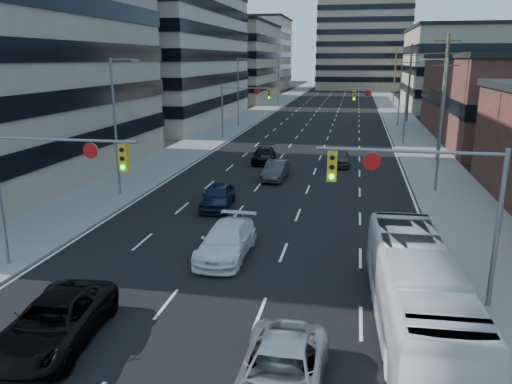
{
  "coord_description": "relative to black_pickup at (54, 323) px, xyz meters",
  "views": [
    {
      "loc": [
        4.85,
        -10.07,
        8.97
      ],
      "look_at": [
        -0.07,
        14.67,
        2.2
      ],
      "focal_mm": 35.0,
      "sensor_mm": 36.0,
      "label": 1
    }
  ],
  "objects": [
    {
      "name": "streetlight_right_near",
      "position": [
        14.67,
        22.24,
        4.29
      ],
      "size": [
        2.03,
        0.22,
        9.0
      ],
      "color": "slate",
      "rests_on": "ground"
    },
    {
      "name": "bg_block_left",
      "position": [
        -23.67,
        137.24,
        9.24
      ],
      "size": [
        24.0,
        24.0,
        20.0
      ],
      "primitive_type": "cube",
      "color": "#ADA089",
      "rests_on": "ground"
    },
    {
      "name": "sidewalk_left",
      "position": [
        -7.17,
        127.24,
        -0.69
      ],
      "size": [
        5.0,
        300.0,
        0.15
      ],
      "primitive_type": "cube",
      "color": "slate",
      "rests_on": "ground"
    },
    {
      "name": "sedan_grey_right",
      "position": [
        7.96,
        30.13,
        -0.01
      ],
      "size": [
        1.98,
        4.5,
        1.51
      ],
      "primitive_type": "imported",
      "rotation": [
        0.0,
        0.0,
        0.05
      ],
      "color": "#353538",
      "rests_on": "ground"
    },
    {
      "name": "utility_pole_midblock",
      "position": [
        16.53,
        63.24,
        5.02
      ],
      "size": [
        2.2,
        0.28,
        11.0
      ],
      "color": "#4C3D2D",
      "rests_on": "ground"
    },
    {
      "name": "signal_near_left",
      "position": [
        -3.12,
        5.24,
        3.56
      ],
      "size": [
        6.59,
        0.33,
        6.0
      ],
      "color": "slate",
      "rests_on": "ground"
    },
    {
      "name": "sedan_blue",
      "position": [
        1.08,
        15.81,
        -0.02
      ],
      "size": [
        2.1,
        4.49,
        1.49
      ],
      "primitive_type": "imported",
      "rotation": [
        0.0,
        0.0,
        0.08
      ],
      "color": "black",
      "rests_on": "ground"
    },
    {
      "name": "black_pickup",
      "position": [
        0.0,
        0.0,
        0.0
      ],
      "size": [
        3.05,
        5.71,
        1.52
      ],
      "primitive_type": "imported",
      "rotation": [
        0.0,
        0.0,
        0.1
      ],
      "color": "black",
      "rests_on": "ground"
    },
    {
      "name": "transit_bus",
      "position": [
        11.46,
        3.01,
        0.7
      ],
      "size": [
        2.96,
        10.6,
        2.92
      ],
      "primitive_type": "imported",
      "rotation": [
        0.0,
        0.0,
        0.05
      ],
      "color": "silver",
      "rests_on": "ground"
    },
    {
      "name": "bg_block_right",
      "position": [
        36.33,
        127.24,
        5.24
      ],
      "size": [
        22.0,
        22.0,
        12.0
      ],
      "primitive_type": "cube",
      "color": "gray",
      "rests_on": "ground"
    },
    {
      "name": "signal_far_right",
      "position": [
        12.01,
        42.24,
        3.54
      ],
      "size": [
        6.09,
        0.33,
        6.0
      ],
      "color": "slate",
      "rests_on": "ground"
    },
    {
      "name": "silver_suv",
      "position": [
        7.54,
        -1.14,
        -0.05
      ],
      "size": [
        2.37,
        5.11,
        1.42
      ],
      "primitive_type": "imported",
      "rotation": [
        0.0,
        0.0,
        -0.0
      ],
      "color": "#B2B3B7",
      "rests_on": "ground"
    },
    {
      "name": "white_van",
      "position": [
        3.57,
        8.31,
        -0.01
      ],
      "size": [
        2.15,
        5.22,
        1.51
      ],
      "primitive_type": "imported",
      "rotation": [
        0.0,
        0.0,
        -0.01
      ],
      "color": "white",
      "rests_on": "ground"
    },
    {
      "name": "road_surface",
      "position": [
        4.33,
        127.24,
        -0.75
      ],
      "size": [
        18.0,
        300.0,
        0.02
      ],
      "primitive_type": "cube",
      "color": "black",
      "rests_on": "ground"
    },
    {
      "name": "sedan_black_far",
      "position": [
        1.37,
        30.06,
        -0.08
      ],
      "size": [
        2.3,
        4.82,
        1.35
      ],
      "primitive_type": "imported",
      "rotation": [
        0.0,
        0.0,
        0.09
      ],
      "color": "black",
      "rests_on": "ground"
    },
    {
      "name": "streetlight_right_far",
      "position": [
        14.67,
        57.24,
        4.29
      ],
      "size": [
        2.03,
        0.22,
        9.0
      ],
      "color": "slate",
      "rests_on": "ground"
    },
    {
      "name": "utility_pole_block",
      "position": [
        16.53,
        33.24,
        5.02
      ],
      "size": [
        2.2,
        0.28,
        11.0
      ],
      "color": "#4C3D2D",
      "rests_on": "ground"
    },
    {
      "name": "streetlight_left_near",
      "position": [
        -6.01,
        17.24,
        4.29
      ],
      "size": [
        2.03,
        0.22,
        9.0
      ],
      "color": "slate",
      "rests_on": "ground"
    },
    {
      "name": "office_right_far",
      "position": [
        29.33,
        85.24,
        6.24
      ],
      "size": [
        22.0,
        28.0,
        14.0
      ],
      "primitive_type": "cube",
      "color": "gray",
      "rests_on": "ground"
    },
    {
      "name": "office_left_mid",
      "position": [
        -22.67,
        57.24,
        13.24
      ],
      "size": [
        26.0,
        34.0,
        28.0
      ],
      "primitive_type": "cube",
      "color": "#ADA089",
      "rests_on": "ground"
    },
    {
      "name": "signal_near_right",
      "position": [
        11.79,
        5.24,
        3.56
      ],
      "size": [
        6.59,
        0.33,
        6.0
      ],
      "color": "slate",
      "rests_on": "ground"
    },
    {
      "name": "sedan_grey_center",
      "position": [
        3.41,
        23.96,
        -0.06
      ],
      "size": [
        1.66,
        4.33,
        1.41
      ],
      "primitive_type": "imported",
      "rotation": [
        0.0,
        0.0,
        -0.04
      ],
      "color": "#323234",
      "rests_on": "ground"
    },
    {
      "name": "streetlight_left_far",
      "position": [
        -6.01,
        87.24,
        4.29
      ],
      "size": [
        2.03,
        0.22,
        9.0
      ],
      "color": "slate",
      "rests_on": "ground"
    },
    {
      "name": "sidewalk_right",
      "position": [
        15.83,
        127.24,
        -0.69
      ],
      "size": [
        5.0,
        300.0,
        0.15
      ],
      "primitive_type": "cube",
      "color": "slate",
      "rests_on": "ground"
    },
    {
      "name": "signal_far_left",
      "position": [
        -3.35,
        42.24,
        3.54
      ],
      "size": [
        6.09,
        0.33,
        6.0
      ],
      "color": "slate",
      "rests_on": "ground"
    },
    {
      "name": "office_left_far",
      "position": [
        -19.67,
        97.24,
        7.24
      ],
      "size": [
        20.0,
        30.0,
        16.0
      ],
      "primitive_type": "cube",
      "color": "gray",
      "rests_on": "ground"
    },
    {
      "name": "utility_pole_distant",
      "position": [
        16.53,
        93.24,
        5.02
      ],
      "size": [
        2.2,
        0.28,
        11.0
      ],
      "color": "#4C3D2D",
      "rests_on": "ground"
    },
    {
      "name": "streetlight_left_mid",
      "position": [
        -6.01,
        52.24,
        4.29
      ],
      "size": [
        2.03,
        0.22,
        9.0
      ],
      "color": "slate",
      "rests_on": "ground"
    }
  ]
}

